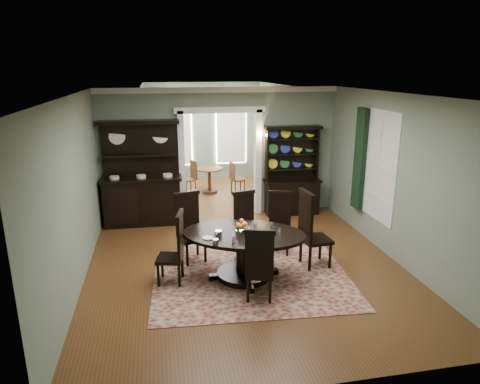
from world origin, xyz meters
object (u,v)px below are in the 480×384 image
object	(u,v)px
sideboard	(142,189)
welsh_dresser	(292,182)
parlor_table	(210,177)
dining_table	(244,247)

from	to	relation	value
sideboard	welsh_dresser	bearing A→B (deg)	2.31
sideboard	welsh_dresser	world-z (taller)	sideboard
welsh_dresser	parlor_table	size ratio (longest dim) A/B	2.77
welsh_dresser	dining_table	bearing A→B (deg)	-118.23
welsh_dresser	parlor_table	distance (m)	2.77
welsh_dresser	sideboard	bearing A→B (deg)	-177.17
welsh_dresser	parlor_table	world-z (taller)	welsh_dresser
parlor_table	welsh_dresser	bearing A→B (deg)	-51.05
dining_table	parlor_table	distance (m)	5.22
dining_table	sideboard	world-z (taller)	sideboard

